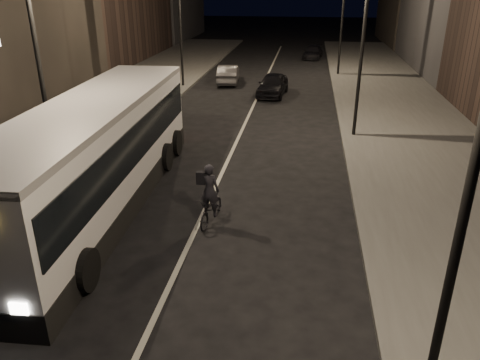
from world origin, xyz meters
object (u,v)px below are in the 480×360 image
(cyclist_on_bicycle, at_px, (211,204))
(streetlight_left_far, at_px, (183,8))
(streetlight_right_near, at_px, (462,126))
(city_bus, at_px, (96,151))
(streetlight_left_near, at_px, (43,41))
(streetlight_right_far, at_px, (340,5))
(car_mid, at_px, (228,74))
(car_far, at_px, (313,52))
(car_near, at_px, (273,85))
(streetlight_right_mid, at_px, (359,23))

(cyclist_on_bicycle, bearing_deg, streetlight_left_far, 115.01)
(streetlight_right_near, relative_size, city_bus, 0.60)
(streetlight_left_near, height_order, cyclist_on_bicycle, streetlight_left_near)
(streetlight_right_far, distance_m, streetlight_left_near, 26.26)
(car_mid, bearing_deg, car_far, -121.87)
(streetlight_left_near, relative_size, car_near, 1.93)
(cyclist_on_bicycle, height_order, car_near, cyclist_on_bicycle)
(city_bus, bearing_deg, streetlight_left_near, 152.77)
(city_bus, relative_size, cyclist_on_bicycle, 6.49)
(cyclist_on_bicycle, bearing_deg, streetlight_right_near, -43.69)
(car_far, bearing_deg, car_mid, -108.83)
(streetlight_right_far, distance_m, car_mid, 10.11)
(cyclist_on_bicycle, xyz_separation_m, car_far, (3.20, 34.16, -0.12))
(streetlight_right_mid, relative_size, car_near, 1.93)
(streetlight_right_mid, xyz_separation_m, car_mid, (-7.97, 11.89, -4.68))
(streetlight_right_near, distance_m, cyclist_on_bicycle, 9.33)
(streetlight_left_near, height_order, streetlight_left_far, same)
(car_near, bearing_deg, car_far, 86.45)
(cyclist_on_bicycle, bearing_deg, car_mid, 106.74)
(streetlight_right_near, height_order, streetlight_left_near, same)
(streetlight_left_far, distance_m, car_near, 7.97)
(streetlight_right_far, xyz_separation_m, streetlight_left_near, (-10.66, -24.00, 0.00))
(city_bus, height_order, cyclist_on_bicycle, city_bus)
(streetlight_left_near, relative_size, streetlight_left_far, 1.00)
(car_mid, bearing_deg, streetlight_left_near, 76.61)
(city_bus, bearing_deg, streetlight_right_far, 67.97)
(streetlight_right_mid, distance_m, streetlight_left_far, 14.62)
(car_near, height_order, car_mid, car_near)
(streetlight_left_far, height_order, car_mid, streetlight_left_far)
(streetlight_left_far, bearing_deg, cyclist_on_bicycle, -73.70)
(streetlight_left_near, bearing_deg, streetlight_left_far, 90.00)
(car_mid, distance_m, car_far, 14.12)
(streetlight_right_near, height_order, streetlight_right_far, same)
(streetlight_right_mid, xyz_separation_m, car_near, (-4.39, 8.41, -4.64))
(streetlight_right_mid, height_order, car_near, streetlight_right_mid)
(streetlight_left_far, relative_size, car_near, 1.93)
(car_far, bearing_deg, streetlight_right_far, -71.19)
(streetlight_right_mid, relative_size, streetlight_right_far, 1.00)
(city_bus, bearing_deg, car_mid, 85.10)
(city_bus, bearing_deg, car_near, 72.98)
(city_bus, bearing_deg, car_far, 75.59)
(cyclist_on_bicycle, bearing_deg, car_near, 96.97)
(streetlight_right_far, distance_m, cyclist_on_bicycle, 26.48)
(car_mid, bearing_deg, car_near, 130.13)
(streetlight_right_mid, distance_m, car_near, 10.56)
(car_far, bearing_deg, streetlight_left_far, -114.15)
(streetlight_left_far, bearing_deg, car_mid, 35.05)
(streetlight_right_near, relative_size, car_mid, 1.97)
(car_far, bearing_deg, streetlight_left_near, -97.97)
(car_mid, bearing_deg, cyclist_on_bicycle, 92.37)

